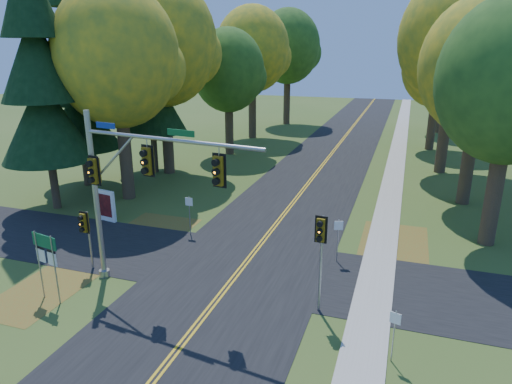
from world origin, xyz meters
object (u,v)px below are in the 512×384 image
(traffic_mast, at_px, (130,180))
(info_kiosk, at_px, (106,206))
(route_sign_cluster, at_px, (46,254))
(east_signal_pole, at_px, (321,240))

(traffic_mast, xyz_separation_m, info_kiosk, (-6.28, 6.40, -3.96))
(traffic_mast, distance_m, route_sign_cluster, 4.51)
(east_signal_pole, height_order, route_sign_cluster, east_signal_pole)
(east_signal_pole, relative_size, info_kiosk, 2.14)
(route_sign_cluster, height_order, info_kiosk, route_sign_cluster)
(east_signal_pole, relative_size, route_sign_cluster, 1.37)
(traffic_mast, distance_m, info_kiosk, 9.80)
(east_signal_pole, bearing_deg, info_kiosk, 161.36)
(east_signal_pole, xyz_separation_m, info_kiosk, (-14.14, 5.91, -2.17))
(route_sign_cluster, bearing_deg, traffic_mast, 47.68)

